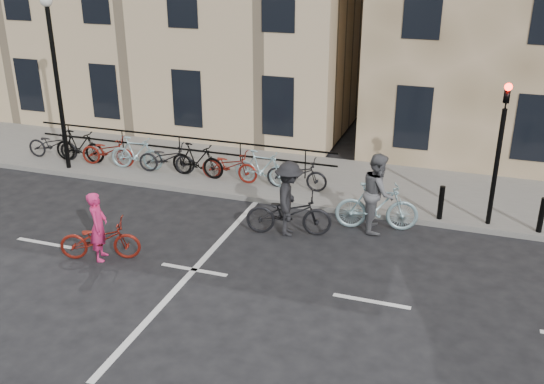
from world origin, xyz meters
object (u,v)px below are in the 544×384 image
(lamp_post, at_px, (55,62))
(cyclist_dark, at_px, (289,206))
(traffic_light, at_px, (501,137))
(cyclist_pink, at_px, (100,236))
(cyclist_grey, at_px, (377,200))

(lamp_post, relative_size, cyclist_dark, 2.35)
(lamp_post, xyz_separation_m, cyclist_dark, (7.96, -1.96, -2.74))
(traffic_light, xyz_separation_m, cyclist_pink, (-8.46, -4.53, -1.88))
(lamp_post, relative_size, cyclist_grey, 2.43)
(cyclist_pink, xyz_separation_m, cyclist_dark, (3.72, 2.63, 0.18))
(traffic_light, relative_size, cyclist_dark, 1.73)
(lamp_post, bearing_deg, cyclist_grey, -5.68)
(cyclist_grey, bearing_deg, traffic_light, -82.42)
(cyclist_pink, bearing_deg, lamp_post, 22.47)
(lamp_post, bearing_deg, traffic_light, -0.27)
(cyclist_pink, height_order, cyclist_dark, cyclist_dark)
(traffic_light, distance_m, cyclist_pink, 9.78)
(cyclist_dark, bearing_deg, cyclist_grey, -77.27)
(lamp_post, xyz_separation_m, cyclist_grey, (9.99, -0.99, -2.67))
(cyclist_pink, relative_size, cyclist_grey, 0.90)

